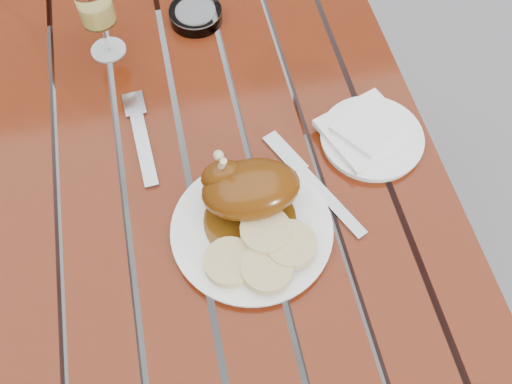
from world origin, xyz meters
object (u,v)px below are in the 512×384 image
dinner_plate (252,231)px  ashtray (196,15)px  wine_glass (99,19)px  side_plate (372,138)px  table (225,239)px

dinner_plate → ashtray: bearing=91.3°
wine_glass → side_plate: wine_glass is taller
table → wine_glass: 0.57m
side_plate → ashtray: ashtray is taller
wine_glass → ashtray: bearing=14.8°
wine_glass → ashtray: (0.19, 0.05, -0.07)m
dinner_plate → wine_glass: bearing=113.2°
dinner_plate → wine_glass: size_ratio=1.61×
wine_glass → side_plate: (0.46, -0.33, -0.08)m
dinner_plate → side_plate: 0.29m
ashtray → wine_glass: bearing=-165.2°
dinner_plate → side_plate: size_ratio=1.42×
table → side_plate: side_plate is taller
side_plate → wine_glass: bearing=144.1°
dinner_plate → table: bearing=99.6°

